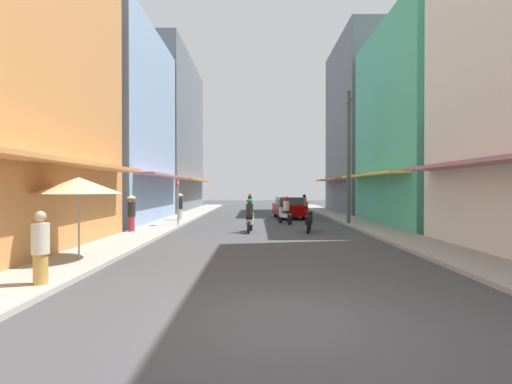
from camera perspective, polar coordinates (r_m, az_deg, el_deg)
name	(u,v)px	position (r m, az deg, el deg)	size (l,w,h in m)	color
ground_plane	(263,225)	(21.31, 1.10, -4.96)	(84.82, 84.82, 0.00)	#424244
sidewalk_left	(167,224)	(21.86, -13.27, -4.68)	(1.98, 46.56, 0.12)	#ADA89E
sidewalk_right	(360,224)	(22.10, 15.31, -4.63)	(1.98, 46.56, 0.12)	#9E9991
building_left_mid	(106,127)	(24.65, -21.68, 9.03)	(7.05, 10.06, 11.40)	#8CA5CC
building_left_far	(159,135)	(36.61, -14.45, 8.29)	(7.05, 13.99, 13.96)	slate
building_right_mid	(431,125)	(23.65, 24.82, 9.12)	(7.05, 10.01, 11.20)	#4CB28C
building_right_far	(370,127)	(34.20, 16.82, 9.31)	(7.05, 10.27, 14.52)	slate
motorbike_black	(308,221)	(17.98, 7.79, -4.39)	(0.62, 1.79, 0.96)	black
motorbike_green	(303,205)	(30.19, 7.14, -1.99)	(0.75, 1.74, 1.58)	black
motorbike_orange	(248,204)	(32.83, -1.17, -1.77)	(0.55, 1.81, 1.58)	black
motorbike_silver	(284,212)	(21.82, 4.19, -2.98)	(0.78, 1.73, 1.58)	black
motorbike_white	(249,217)	(17.74, -1.11, -3.80)	(0.55, 1.81, 1.58)	black
parked_car	(288,207)	(25.91, 4.79, -2.33)	(2.10, 4.23, 1.45)	#8C0000
pedestrian_far	(179,206)	(23.61, -11.59, -2.01)	(0.44, 0.44, 1.77)	beige
pedestrian_midway	(39,251)	(8.90, -29.89, -7.67)	(0.34, 0.34, 1.60)	#BF8C3F
pedestrian_crossing	(130,212)	(17.92, -18.43, -2.85)	(0.44, 0.44, 1.77)	#99333F
vendor_umbrella	(77,185)	(11.45, -25.33, 0.90)	(2.27, 2.27, 2.36)	#99999E
utility_pole	(347,157)	(21.72, 13.58, 5.19)	(0.20, 1.20, 7.46)	#4C4C4F
street_sign_no_entry	(177,195)	(20.21, -11.87, -0.40)	(0.07, 0.60, 2.65)	gray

